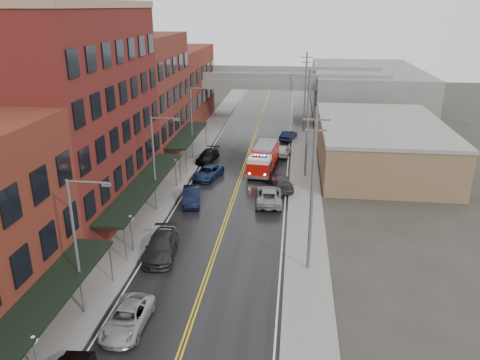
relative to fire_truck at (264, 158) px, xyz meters
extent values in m
cube|color=black|center=(-2.39, -6.55, -1.55)|extent=(11.00, 160.00, 0.02)
cube|color=slate|center=(-9.69, -6.55, -1.49)|extent=(3.00, 160.00, 0.15)
cube|color=slate|center=(4.91, -6.55, -1.49)|extent=(3.00, 160.00, 0.15)
cube|color=gray|center=(-8.04, -6.55, -1.49)|extent=(0.30, 160.00, 0.15)
cube|color=gray|center=(3.26, -6.55, -1.49)|extent=(0.30, 160.00, 0.15)
cube|color=#5B1918|center=(-15.69, -13.55, 7.44)|extent=(9.00, 20.00, 18.00)
cube|color=maroon|center=(-15.69, 3.95, 5.94)|extent=(9.00, 15.00, 15.00)
cube|color=maroon|center=(-15.69, 21.45, 4.44)|extent=(9.00, 20.00, 12.00)
cube|color=#866648|center=(13.61, 3.45, 0.94)|extent=(14.00, 22.00, 5.00)
cube|color=slate|center=(15.61, 33.45, 2.44)|extent=(18.00, 30.00, 8.00)
cube|color=black|center=(-9.89, -32.55, 1.44)|extent=(2.60, 16.00, 0.18)
cylinder|color=slate|center=(-8.74, -24.95, -0.06)|extent=(0.10, 0.10, 3.00)
cube|color=black|center=(-9.89, -13.55, 1.44)|extent=(2.60, 18.00, 0.18)
cylinder|color=slate|center=(-8.74, -22.15, -0.06)|extent=(0.10, 0.10, 3.00)
cylinder|color=slate|center=(-8.74, -4.95, -0.06)|extent=(0.10, 0.10, 3.00)
cube|color=black|center=(-9.89, 3.95, 1.44)|extent=(2.60, 13.00, 0.18)
cylinder|color=slate|center=(-8.74, -2.15, -0.06)|extent=(0.10, 0.10, 3.00)
cylinder|color=slate|center=(-8.74, 10.05, -0.06)|extent=(0.10, 0.10, 3.00)
sphere|color=silver|center=(-8.79, -34.55, 1.34)|extent=(0.44, 0.44, 0.44)
cylinder|color=#59595B|center=(-8.79, -20.55, -0.16)|extent=(0.14, 0.14, 2.80)
sphere|color=silver|center=(-8.79, -20.55, 1.34)|extent=(0.44, 0.44, 0.44)
cylinder|color=#59595B|center=(-8.79, -6.55, -0.16)|extent=(0.14, 0.14, 2.80)
sphere|color=silver|center=(-8.79, -6.55, 1.34)|extent=(0.44, 0.44, 0.44)
cylinder|color=#59595B|center=(-9.19, -28.55, 2.94)|extent=(0.18, 0.18, 9.00)
cylinder|color=#59595B|center=(-7.99, -28.55, 7.34)|extent=(2.40, 0.12, 0.12)
cube|color=#59595B|center=(-6.89, -28.55, 7.24)|extent=(0.50, 0.22, 0.18)
cylinder|color=#59595B|center=(-9.19, -12.55, 2.94)|extent=(0.18, 0.18, 9.00)
cylinder|color=#59595B|center=(-7.99, -12.55, 7.34)|extent=(2.40, 0.12, 0.12)
cube|color=#59595B|center=(-6.89, -12.55, 7.24)|extent=(0.50, 0.22, 0.18)
cylinder|color=#59595B|center=(-9.19, 3.45, 2.94)|extent=(0.18, 0.18, 9.00)
cylinder|color=#59595B|center=(-7.99, 3.45, 7.34)|extent=(2.40, 0.12, 0.12)
cube|color=#59595B|center=(-6.89, 3.45, 7.24)|extent=(0.50, 0.22, 0.18)
cylinder|color=#59595B|center=(4.81, -21.55, 4.44)|extent=(0.24, 0.24, 12.00)
cube|color=#59595B|center=(4.81, -21.55, 9.64)|extent=(1.80, 0.12, 0.12)
cube|color=#59595B|center=(4.81, -21.55, 8.94)|extent=(1.40, 0.12, 0.12)
cylinder|color=#59595B|center=(4.81, -1.55, 4.44)|extent=(0.24, 0.24, 12.00)
cube|color=#59595B|center=(4.81, -1.55, 9.64)|extent=(1.80, 0.12, 0.12)
cube|color=#59595B|center=(4.81, -1.55, 8.94)|extent=(1.40, 0.12, 0.12)
cylinder|color=#59595B|center=(4.81, 18.45, 4.44)|extent=(0.24, 0.24, 12.00)
cube|color=#59595B|center=(4.81, 18.45, 9.64)|extent=(1.80, 0.12, 0.12)
cube|color=#59595B|center=(4.81, 18.45, 8.94)|extent=(1.40, 0.12, 0.12)
cube|color=slate|center=(-2.39, 25.45, 5.19)|extent=(40.00, 10.00, 1.50)
cube|color=slate|center=(-13.39, 25.45, 1.44)|extent=(1.60, 8.00, 6.00)
cube|color=slate|center=(8.61, 25.45, 1.44)|extent=(1.60, 8.00, 6.00)
cube|color=#B21008|center=(0.13, 1.24, -0.02)|extent=(3.06, 5.71, 2.09)
cube|color=#B21008|center=(-0.28, -2.62, -0.32)|extent=(2.75, 2.84, 1.49)
cube|color=silver|center=(-0.28, -2.62, 0.68)|extent=(2.61, 2.63, 0.50)
cube|color=black|center=(-0.26, -2.42, -0.02)|extent=(2.66, 1.85, 0.80)
cube|color=slate|center=(0.13, 1.24, 1.17)|extent=(2.77, 5.29, 0.30)
cube|color=black|center=(-0.28, -2.62, 1.00)|extent=(1.61, 0.45, 0.14)
sphere|color=#FF0C0C|center=(-0.82, -2.56, 1.08)|extent=(0.20, 0.20, 0.20)
sphere|color=#1933FF|center=(0.27, -2.68, 1.08)|extent=(0.20, 0.20, 0.20)
cylinder|color=black|center=(-1.38, -2.60, -1.07)|extent=(1.03, 0.45, 1.00)
cylinder|color=black|center=(0.80, -2.83, -1.07)|extent=(1.03, 0.45, 1.00)
cylinder|color=black|center=(-1.01, 0.86, -1.07)|extent=(1.03, 0.45, 1.00)
cylinder|color=black|center=(1.17, 0.63, -1.07)|extent=(1.03, 0.45, 1.00)
cylinder|color=black|center=(-0.75, 3.34, -1.07)|extent=(1.03, 0.45, 1.00)
cylinder|color=black|center=(1.43, 3.11, -1.07)|extent=(1.03, 0.45, 1.00)
imported|color=#989BA0|center=(-6.03, -29.53, -0.90)|extent=(2.30, 4.84, 1.33)
imported|color=black|center=(-6.41, -20.85, -0.78)|extent=(2.73, 5.60, 1.57)
imported|color=silver|center=(-6.64, -19.61, -0.88)|extent=(1.67, 4.04, 1.37)
imported|color=black|center=(-6.28, -10.48, -0.80)|extent=(2.45, 4.86, 1.53)
imported|color=#14264B|center=(-5.99, -3.35, -0.89)|extent=(3.38, 5.23, 1.34)
imported|color=black|center=(-7.11, 2.65, -0.87)|extent=(2.58, 5.03, 1.40)
imported|color=gray|center=(1.21, -9.44, -0.80)|extent=(2.85, 5.66, 1.54)
imported|color=#2A2A2D|center=(2.25, -5.64, -0.84)|extent=(3.13, 5.36, 1.46)
imported|color=silver|center=(2.10, 6.10, -0.85)|extent=(2.29, 4.39, 1.43)
imported|color=black|center=(2.61, 13.74, -0.86)|extent=(2.60, 4.54, 1.42)
camera|label=1|loc=(3.39, -51.80, 16.57)|focal=35.00mm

